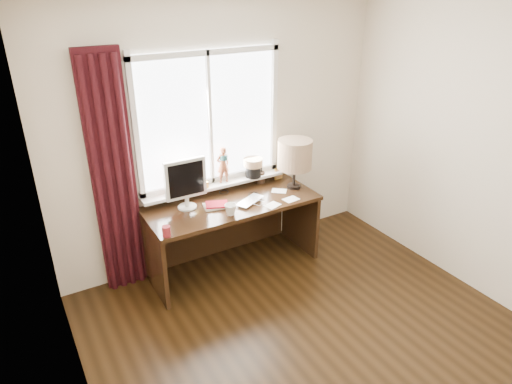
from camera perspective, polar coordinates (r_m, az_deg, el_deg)
floor at (r=3.85m, az=10.74°, el=-20.58°), size 3.50×4.00×0.00m
ceiling at (r=2.72m, az=15.41°, el=21.57°), size 3.50×4.00×0.00m
wall_back at (r=4.60m, az=-4.19°, el=6.96°), size 3.50×0.00×2.60m
wall_left at (r=2.41m, az=-20.97°, el=-13.20°), size 0.00×4.00×2.60m
laptop at (r=4.44m, az=-0.75°, el=-1.14°), size 0.38×0.33×0.03m
mug at (r=4.20m, az=-3.21°, el=-2.17°), size 0.14×0.15×0.11m
red_cup at (r=3.93m, az=-11.14°, el=-4.84°), size 0.07×0.07×0.09m
window at (r=4.49m, az=-5.66°, el=6.46°), size 1.52×0.23×1.40m
curtain at (r=4.24m, az=-17.37°, el=1.54°), size 0.38×0.09×2.25m
desk at (r=4.65m, az=-3.50°, el=-3.48°), size 1.70×0.70×0.75m
monitor at (r=4.28m, az=-8.79°, el=1.38°), size 0.40×0.18×0.49m
notebook_stack at (r=4.37m, az=-5.03°, el=-1.66°), size 0.26×0.22×0.03m
brush_holder at (r=4.86m, az=0.56°, el=1.86°), size 0.09×0.09×0.25m
icon_frame at (r=4.95m, az=2.84°, el=2.33°), size 0.10×0.03×0.13m
table_lamp at (r=4.64m, az=4.88°, el=4.64°), size 0.35×0.35×0.52m
loose_papers at (r=4.53m, az=3.13°, el=-0.79°), size 0.41×0.41×0.00m
desk_cables at (r=4.59m, az=-1.27°, el=-0.39°), size 0.36×0.38×0.01m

